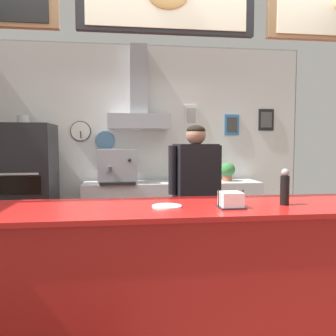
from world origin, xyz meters
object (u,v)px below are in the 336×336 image
Objects in this scene: pizza_oven at (26,193)px; shop_worker at (195,199)px; potted_thyme at (176,173)px; condiment_plate at (167,206)px; espresso_machine at (118,166)px; potted_basil at (227,171)px; pepper_grinder at (285,187)px; napkin_holder at (231,200)px.

pizza_oven is 1.09× the size of shop_worker.
potted_thyme reaches higher than condiment_plate.
potted_thyme is (0.79, 0.03, -0.11)m from espresso_machine.
potted_basil is 1.11× the size of pepper_grinder.
potted_thyme is at bearing -102.52° from shop_worker.
pizza_oven is 1.18m from espresso_machine.
pepper_grinder is 0.77m from condiment_plate.
shop_worker is 1.46m from espresso_machine.
pizza_oven is at bearing 122.94° from condiment_plate.
pizza_oven reaches higher than shop_worker.
potted_basil is at bearing 80.96° from pepper_grinder.
potted_basil is 2.80m from condiment_plate.
potted_basil reaches higher than napkin_holder.
napkin_holder is (-0.05, -2.59, 0.06)m from potted_thyme.
pizza_oven is at bearing -39.57° from shop_worker.
condiment_plate is at bearing 178.90° from pepper_grinder.
potted_thyme is at bearing 97.11° from pepper_grinder.
shop_worker reaches higher than potted_thyme.
shop_worker is at bearing -26.44° from pizza_oven.
pepper_grinder is at bearing -66.20° from espresso_machine.
napkin_holder is (-0.37, -0.04, -0.07)m from pepper_grinder.
potted_thyme is 2.57m from pepper_grinder.
espresso_machine is 2.66m from napkin_holder.
potted_thyme is at bearing 80.05° from condiment_plate.
shop_worker is 1.44m from potted_basil.
pizza_oven is at bearing 128.67° from napkin_holder.
pepper_grinder is (2.23, -2.28, 0.33)m from pizza_oven.
potted_thyme is 1.31× the size of napkin_holder.
condiment_plate is 1.13× the size of napkin_holder.
potted_thyme is at bearing 7.88° from pizza_oven.
pizza_oven is 3.21m from pepper_grinder.
pizza_oven is 2.66m from potted_basil.
shop_worker is 6.27× the size of potted_basil.
espresso_machine is at bearing 11.71° from pizza_oven.
pepper_grinder reaches higher than condiment_plate.
pizza_oven is 6.85× the size of potted_basil.
pizza_oven is 10.98× the size of napkin_holder.
pizza_oven reaches higher than pepper_grinder.
napkin_holder is at bearing -106.63° from potted_basil.
pizza_oven is 3.54× the size of espresso_machine.
condiment_plate is (-0.44, -2.53, 0.02)m from potted_thyme.
espresso_machine is (-0.80, 1.19, 0.26)m from shop_worker.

